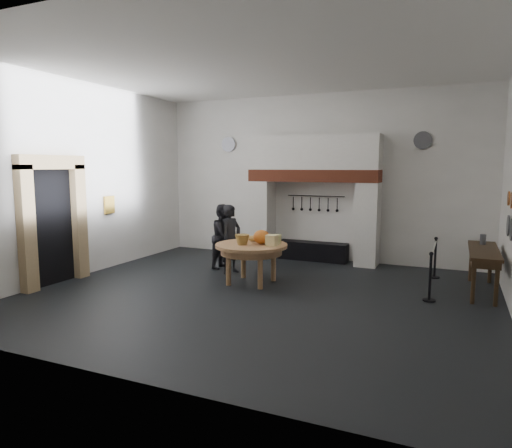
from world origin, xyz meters
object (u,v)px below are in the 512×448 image
at_px(barrier_post_far, 435,259).
at_px(visitor_near, 231,239).
at_px(visitor_far, 224,236).
at_px(barrier_post_near, 430,278).
at_px(work_table, 251,246).
at_px(iron_range, 313,251).
at_px(side_table, 484,251).

bearing_deg(barrier_post_far, visitor_near, -162.00).
relative_size(visitor_far, barrier_post_near, 1.80).
bearing_deg(barrier_post_near, visitor_far, 169.28).
bearing_deg(work_table, iron_range, 79.89).
distance_m(visitor_far, barrier_post_far, 5.05).
height_order(side_table, barrier_post_far, same).
bearing_deg(iron_range, side_table, -22.60).
height_order(barrier_post_near, barrier_post_far, same).
distance_m(visitor_far, side_table, 5.87).
relative_size(work_table, barrier_post_far, 1.76).
height_order(iron_range, visitor_far, visitor_far).
xyz_separation_m(barrier_post_near, barrier_post_far, (0.00, 2.00, 0.00)).
distance_m(side_table, barrier_post_far, 1.39).
xyz_separation_m(visitor_near, barrier_post_near, (4.52, -0.53, -0.38)).
bearing_deg(iron_range, visitor_far, -133.61).
xyz_separation_m(visitor_far, barrier_post_near, (4.92, -0.93, -0.36)).
bearing_deg(iron_range, barrier_post_near, -41.41).
bearing_deg(barrier_post_far, visitor_far, -167.75).
xyz_separation_m(iron_range, barrier_post_far, (3.16, -0.78, 0.20)).
bearing_deg(iron_range, visitor_near, -121.21).
bearing_deg(visitor_far, iron_range, -39.62).
relative_size(barrier_post_near, barrier_post_far, 1.00).
bearing_deg(work_table, visitor_near, 141.33).
bearing_deg(barrier_post_near, iron_range, 138.59).
distance_m(iron_range, barrier_post_near, 4.21).
distance_m(work_table, barrier_post_far, 4.27).
height_order(visitor_far, side_table, visitor_far).
relative_size(work_table, side_table, 0.72).
bearing_deg(barrier_post_near, side_table, 48.77).
bearing_deg(work_table, barrier_post_near, 2.23).
relative_size(iron_range, work_table, 1.20).
height_order(visitor_near, side_table, visitor_near).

